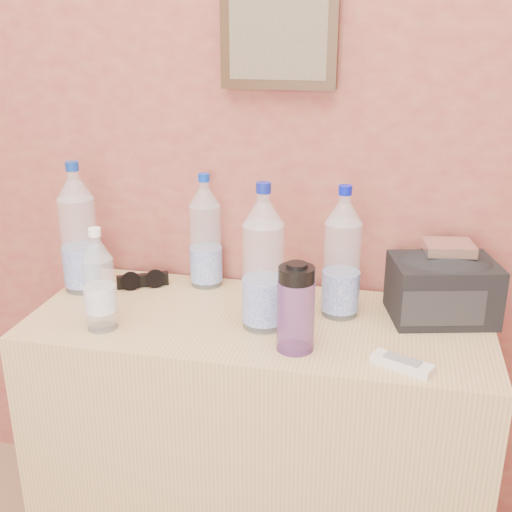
{
  "coord_description": "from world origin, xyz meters",
  "views": [
    {
      "loc": [
        0.38,
        0.29,
        1.44
      ],
      "look_at": [
        0.07,
        1.71,
        0.91
      ],
      "focal_mm": 45.0,
      "sensor_mm": 36.0,
      "label": 1
    }
  ],
  "objects_px": {
    "pet_large_d": "(263,265)",
    "ac_remote": "(402,364)",
    "pet_large_b": "(205,237)",
    "pet_large_a": "(79,235)",
    "sunglasses": "(143,280)",
    "toiletry_bag": "(443,286)",
    "dresser": "(258,438)",
    "foil_packet": "(449,247)",
    "nalgene_bottle": "(296,308)",
    "pet_small": "(99,285)",
    "pet_large_c": "(342,259)"
  },
  "relations": [
    {
      "from": "pet_large_a",
      "to": "pet_large_d",
      "type": "xyz_separation_m",
      "value": [
        0.54,
        -0.12,
        0.0
      ]
    },
    {
      "from": "pet_large_a",
      "to": "nalgene_bottle",
      "type": "height_order",
      "value": "pet_large_a"
    },
    {
      "from": "pet_large_a",
      "to": "sunglasses",
      "type": "bearing_deg",
      "value": 18.45
    },
    {
      "from": "pet_large_b",
      "to": "toiletry_bag",
      "type": "bearing_deg",
      "value": -7.0
    },
    {
      "from": "pet_small",
      "to": "foil_packet",
      "type": "xyz_separation_m",
      "value": [
        0.82,
        0.26,
        0.07
      ]
    },
    {
      "from": "pet_large_d",
      "to": "ac_remote",
      "type": "distance_m",
      "value": 0.4
    },
    {
      "from": "pet_large_d",
      "to": "sunglasses",
      "type": "distance_m",
      "value": 0.45
    },
    {
      "from": "pet_large_d",
      "to": "toiletry_bag",
      "type": "xyz_separation_m",
      "value": [
        0.43,
        0.15,
        -0.08
      ]
    },
    {
      "from": "dresser",
      "to": "nalgene_bottle",
      "type": "relative_size",
      "value": 5.51
    },
    {
      "from": "pet_large_a",
      "to": "toiletry_bag",
      "type": "height_order",
      "value": "pet_large_a"
    },
    {
      "from": "pet_small",
      "to": "sunglasses",
      "type": "relative_size",
      "value": 1.77
    },
    {
      "from": "pet_large_b",
      "to": "ac_remote",
      "type": "relative_size",
      "value": 2.39
    },
    {
      "from": "nalgene_bottle",
      "to": "foil_packet",
      "type": "xyz_separation_m",
      "value": [
        0.34,
        0.26,
        0.08
      ]
    },
    {
      "from": "sunglasses",
      "to": "ac_remote",
      "type": "height_order",
      "value": "sunglasses"
    },
    {
      "from": "nalgene_bottle",
      "to": "foil_packet",
      "type": "distance_m",
      "value": 0.44
    },
    {
      "from": "sunglasses",
      "to": "toiletry_bag",
      "type": "relative_size",
      "value": 0.58
    },
    {
      "from": "toiletry_bag",
      "to": "foil_packet",
      "type": "height_order",
      "value": "foil_packet"
    },
    {
      "from": "pet_large_a",
      "to": "toiletry_bag",
      "type": "distance_m",
      "value": 0.98
    },
    {
      "from": "pet_large_a",
      "to": "pet_small",
      "type": "relative_size",
      "value": 1.41
    },
    {
      "from": "pet_small",
      "to": "sunglasses",
      "type": "bearing_deg",
      "value": 90.54
    },
    {
      "from": "pet_large_d",
      "to": "foil_packet",
      "type": "height_order",
      "value": "pet_large_d"
    },
    {
      "from": "pet_large_a",
      "to": "pet_small",
      "type": "height_order",
      "value": "pet_large_a"
    },
    {
      "from": "pet_large_a",
      "to": "pet_large_d",
      "type": "height_order",
      "value": "same"
    },
    {
      "from": "pet_large_d",
      "to": "nalgene_bottle",
      "type": "distance_m",
      "value": 0.15
    },
    {
      "from": "pet_large_c",
      "to": "nalgene_bottle",
      "type": "height_order",
      "value": "pet_large_c"
    },
    {
      "from": "sunglasses",
      "to": "dresser",
      "type": "bearing_deg",
      "value": -47.46
    },
    {
      "from": "nalgene_bottle",
      "to": "ac_remote",
      "type": "distance_m",
      "value": 0.26
    },
    {
      "from": "sunglasses",
      "to": "toiletry_bag",
      "type": "height_order",
      "value": "toiletry_bag"
    },
    {
      "from": "sunglasses",
      "to": "toiletry_bag",
      "type": "distance_m",
      "value": 0.82
    },
    {
      "from": "pet_small",
      "to": "pet_large_d",
      "type": "bearing_deg",
      "value": 13.96
    },
    {
      "from": "sunglasses",
      "to": "pet_small",
      "type": "bearing_deg",
      "value": -116.84
    },
    {
      "from": "pet_large_c",
      "to": "foil_packet",
      "type": "relative_size",
      "value": 2.87
    },
    {
      "from": "pet_large_c",
      "to": "pet_small",
      "type": "bearing_deg",
      "value": -159.92
    },
    {
      "from": "dresser",
      "to": "foil_packet",
      "type": "xyz_separation_m",
      "value": [
        0.46,
        0.12,
        0.55
      ]
    },
    {
      "from": "dresser",
      "to": "sunglasses",
      "type": "relative_size",
      "value": 7.97
    },
    {
      "from": "dresser",
      "to": "sunglasses",
      "type": "xyz_separation_m",
      "value": [
        -0.37,
        0.13,
        0.38
      ]
    },
    {
      "from": "pet_large_c",
      "to": "pet_small",
      "type": "height_order",
      "value": "pet_large_c"
    },
    {
      "from": "pet_large_a",
      "to": "nalgene_bottle",
      "type": "xyz_separation_m",
      "value": [
        0.64,
        -0.22,
        -0.06
      ]
    },
    {
      "from": "toiletry_bag",
      "to": "dresser",
      "type": "bearing_deg",
      "value": 179.79
    },
    {
      "from": "ac_remote",
      "to": "dresser",
      "type": "bearing_deg",
      "value": 178.81
    },
    {
      "from": "pet_large_a",
      "to": "pet_large_d",
      "type": "distance_m",
      "value": 0.56
    },
    {
      "from": "pet_small",
      "to": "toiletry_bag",
      "type": "height_order",
      "value": "pet_small"
    },
    {
      "from": "pet_large_b",
      "to": "nalgene_bottle",
      "type": "distance_m",
      "value": 0.45
    },
    {
      "from": "pet_large_d",
      "to": "foil_packet",
      "type": "relative_size",
      "value": 3.08
    },
    {
      "from": "sunglasses",
      "to": "ac_remote",
      "type": "distance_m",
      "value": 0.79
    },
    {
      "from": "pet_large_d",
      "to": "pet_large_b",
      "type": "bearing_deg",
      "value": 133.25
    },
    {
      "from": "pet_large_b",
      "to": "sunglasses",
      "type": "distance_m",
      "value": 0.22
    },
    {
      "from": "toiletry_bag",
      "to": "pet_large_a",
      "type": "bearing_deg",
      "value": 167.66
    },
    {
      "from": "sunglasses",
      "to": "foil_packet",
      "type": "relative_size",
      "value": 1.23
    },
    {
      "from": "nalgene_bottle",
      "to": "foil_packet",
      "type": "height_order",
      "value": "nalgene_bottle"
    }
  ]
}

